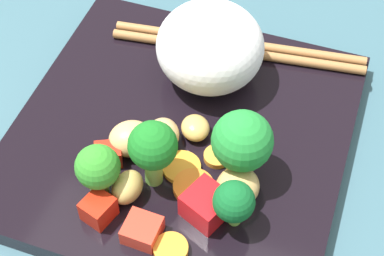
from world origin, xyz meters
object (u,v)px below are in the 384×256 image
(carrot_slice_1, at_px, (182,167))
(chopstick_pair, at_px, (238,47))
(broccoli_floret_1, at_px, (98,169))
(rice_mound, at_px, (207,46))
(square_plate, at_px, (181,136))

(carrot_slice_1, height_order, chopstick_pair, chopstick_pair)
(broccoli_floret_1, bearing_deg, carrot_slice_1, -139.21)
(carrot_slice_1, xyz_separation_m, chopstick_pair, (0.00, -0.14, 0.00))
(carrot_slice_1, relative_size, chopstick_pair, 0.13)
(rice_mound, relative_size, broccoli_floret_1, 1.90)
(chopstick_pair, bearing_deg, broccoli_floret_1, 66.15)
(broccoli_floret_1, bearing_deg, rice_mound, -101.71)
(broccoli_floret_1, height_order, carrot_slice_1, broccoli_floret_1)
(carrot_slice_1, bearing_deg, rice_mound, -79.77)
(rice_mound, bearing_deg, chopstick_pair, -112.32)
(square_plate, height_order, broccoli_floret_1, broccoli_floret_1)
(rice_mound, height_order, broccoli_floret_1, rice_mound)
(broccoli_floret_1, bearing_deg, chopstick_pair, -104.05)
(broccoli_floret_1, xyz_separation_m, carrot_slice_1, (-0.05, -0.04, -0.03))
(rice_mound, bearing_deg, square_plate, 92.50)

